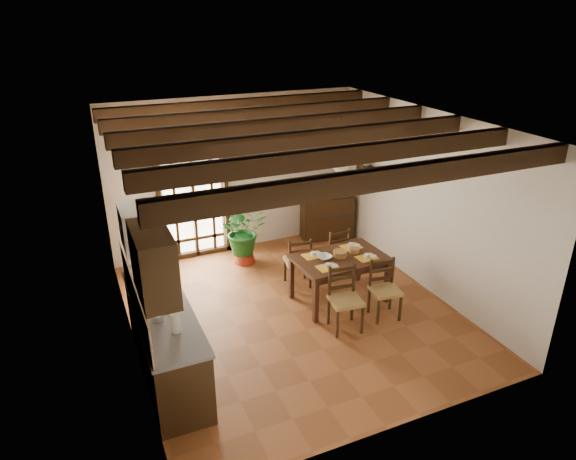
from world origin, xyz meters
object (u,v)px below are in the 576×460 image
chair_far_left (298,270)px  chair_far_right (334,261)px  dining_table (340,262)px  potted_plant (244,233)px  pendant_lamp (340,168)px  chair_near_right (384,300)px  kitchen_counter (165,339)px  crt_tv (328,187)px  sideboard (327,217)px  chair_near_left (345,310)px

chair_far_left → chair_far_right: (0.68, 0.04, 0.01)m
dining_table → chair_far_right: 0.85m
potted_plant → pendant_lamp: size_ratio=2.64×
chair_near_right → kitchen_counter: bearing=-171.8°
chair_far_left → crt_tv: crt_tv is taller
pendant_lamp → dining_table: bearing=-90.0°
kitchen_counter → pendant_lamp: pendant_lamp is taller
chair_near_right → crt_tv: (0.55, 2.83, 0.76)m
crt_tv → kitchen_counter: bearing=-129.3°
sideboard → pendant_lamp: size_ratio=1.17×
potted_plant → chair_near_right: bearing=-62.4°
sideboard → chair_near_right: bearing=-89.2°
dining_table → chair_near_right: bearing=-63.8°
kitchen_counter → pendant_lamp: bearing=15.4°
crt_tv → pendant_lamp: 2.50m
sideboard → potted_plant: size_ratio=0.44×
kitchen_counter → pendant_lamp: size_ratio=2.66×
kitchen_counter → pendant_lamp: 3.27m
chair_near_left → crt_tv: crt_tv is taller
dining_table → pendant_lamp: bearing=86.7°
dining_table → pendant_lamp: size_ratio=1.65×
crt_tv → chair_near_left: bearing=-99.9°
chair_far_right → potted_plant: potted_plant is taller
chair_far_left → crt_tv: 2.13m
chair_near_left → chair_near_right: bearing=10.5°
dining_table → chair_far_right: bearing=63.9°
chair_far_left → sideboard: 2.00m
chair_near_right → chair_far_right: size_ratio=0.97×
chair_near_left → chair_far_left: size_ratio=1.07×
crt_tv → potted_plant: (-1.82, -0.40, -0.46)m
dining_table → chair_far_left: bearing=116.2°
chair_far_left → chair_near_right: bearing=128.9°
kitchen_counter → crt_tv: size_ratio=4.77×
kitchen_counter → chair_near_left: 2.46m
chair_near_right → chair_far_right: chair_far_right is taller
pendant_lamp → crt_tv: bearing=65.8°
pendant_lamp → chair_far_left: bearing=123.7°
potted_plant → chair_far_right: bearing=-41.7°
sideboard → chair_far_right: bearing=-101.6°
chair_far_left → sideboard: bearing=-121.7°
chair_near_right → sideboard: chair_near_right is taller
chair_near_left → sideboard: (1.22, 2.88, 0.13)m
dining_table → chair_near_right: 0.85m
crt_tv → potted_plant: size_ratio=0.21×
dining_table → pendant_lamp: (-0.00, 0.10, 1.44)m
kitchen_counter → chair_near_left: kitchen_counter is taller
chair_near_right → sideboard: (0.55, 2.84, 0.15)m
dining_table → chair_near_left: (-0.29, -0.71, -0.35)m
dining_table → pendant_lamp: pendant_lamp is taller
chair_near_left → sideboard: size_ratio=0.93×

